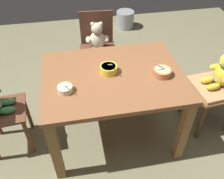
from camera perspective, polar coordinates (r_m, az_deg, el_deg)
ground_plane at (r=2.48m, az=0.21°, el=-10.18°), size 5.20×5.20×0.04m
dining_table at (r=2.02m, az=0.26°, el=0.91°), size 1.14×0.86×0.73m
teddy_chair_near_right at (r=2.40m, az=24.01°, el=1.98°), size 0.42×0.45×0.84m
teddy_chair_far_center at (r=2.75m, az=-3.44°, el=10.84°), size 0.43×0.40×0.84m
porridge_bowl_cream_near_left at (r=1.81m, az=-11.06°, el=0.17°), size 0.11×0.12×0.10m
porridge_bowl_terracotta_near_right at (r=1.97m, az=11.78°, el=4.13°), size 0.16×0.15×0.13m
porridge_bowl_yellow_center at (r=1.95m, az=-0.81°, el=4.92°), size 0.14×0.15×0.13m
metal_pail at (r=4.17m, az=3.14°, el=16.24°), size 0.29×0.29×0.27m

